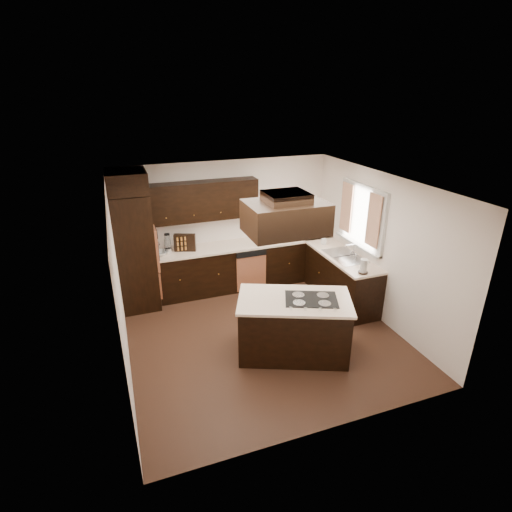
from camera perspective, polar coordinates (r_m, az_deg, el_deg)
name	(u,v)px	position (r m, az deg, el deg)	size (l,w,h in m)	color
floor	(263,335)	(6.68, 0.96, -11.23)	(4.20, 4.20, 0.02)	#553321
ceiling	(264,183)	(5.67, 1.13, 10.36)	(4.20, 4.20, 0.02)	white
wall_back	(225,224)	(7.94, -4.41, 4.57)	(4.20, 0.02, 2.50)	white
wall_front	(334,342)	(4.41, 11.07, -11.96)	(4.20, 0.02, 2.50)	white
wall_left	(118,287)	(5.73, -19.13, -4.21)	(0.02, 4.20, 2.50)	white
wall_right	(380,248)	(7.04, 17.30, 1.13)	(0.02, 4.20, 2.50)	white
oven_column	(135,252)	(7.37, -16.86, 0.57)	(0.65, 0.75, 2.12)	black
wall_oven_face	(155,246)	(7.37, -14.22, 1.36)	(0.05, 0.62, 0.78)	#B26442
base_cabinets_back	(232,267)	(7.97, -3.38, -1.60)	(2.93, 0.60, 0.88)	black
base_cabinets_right	(333,272)	(7.87, 10.97, -2.32)	(0.60, 2.40, 0.88)	black
countertop_back	(232,246)	(7.77, -3.43, 1.44)	(2.93, 0.63, 0.04)	#FFE3C9
countertop_right	(334,251)	(7.68, 11.12, 0.77)	(0.63, 2.40, 0.04)	#FFE3C9
upper_cabinets	(205,201)	(7.51, -7.34, 7.84)	(2.00, 0.34, 0.72)	black
dishwasher_front	(251,273)	(7.81, -0.69, -2.44)	(0.60, 0.05, 0.72)	#B26442
window_frame	(362,216)	(7.31, 14.89, 5.52)	(0.06, 1.32, 1.12)	silver
window_pane	(363,216)	(7.33, 15.07, 5.54)	(0.00, 1.20, 1.00)	white
curtain_left	(373,221)	(6.94, 16.44, 4.86)	(0.02, 0.34, 0.90)	#F9DBBC
curtain_right	(346,208)	(7.60, 12.79, 6.77)	(0.02, 0.34, 0.90)	#F9DBBC
sink_rim	(345,256)	(7.41, 12.59, -0.01)	(0.52, 0.84, 0.01)	silver
island	(293,327)	(6.07, 5.36, -10.12)	(1.58, 0.86, 0.88)	black
island_top	(295,300)	(5.84, 5.53, -6.33)	(1.63, 0.92, 0.04)	#FFE3C9
cooktop	(311,299)	(5.84, 7.89, -6.13)	(0.75, 0.50, 0.01)	black
range_hood	(286,218)	(5.30, 4.25, 5.50)	(1.05, 0.72, 0.42)	black
hood_duct	(286,197)	(5.23, 4.34, 8.38)	(0.55, 0.50, 0.13)	black
blender_base	(168,251)	(7.52, -12.41, 0.75)	(0.15, 0.15, 0.10)	silver
blender_pitcher	(168,242)	(7.46, -12.53, 2.03)	(0.13, 0.13, 0.26)	silver
spice_rack	(185,243)	(7.53, -10.13, 1.90)	(0.39, 0.10, 0.33)	black
mixing_bowl	(161,253)	(7.48, -13.46, 0.38)	(0.27, 0.27, 0.07)	silver
soap_bottle	(324,240)	(7.87, 9.65, 2.29)	(0.08, 0.08, 0.18)	silver
paper_towel	(364,266)	(6.76, 15.12, -1.43)	(0.11, 0.11, 0.25)	silver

